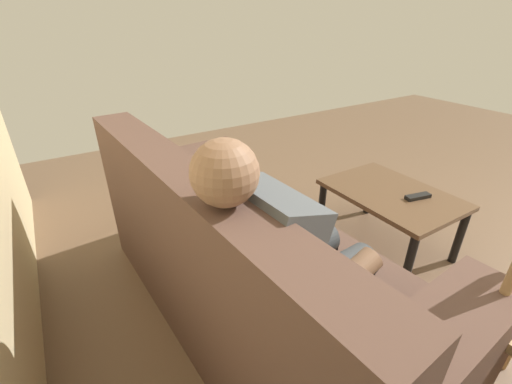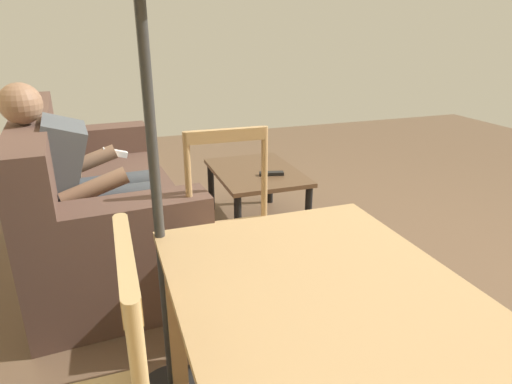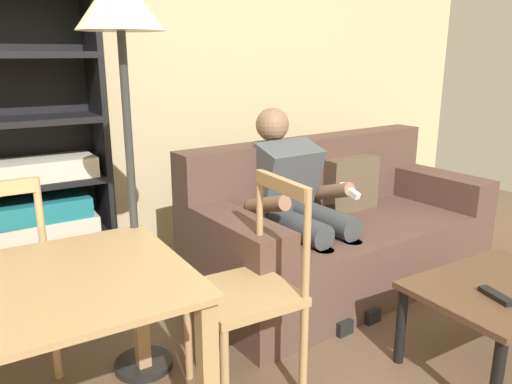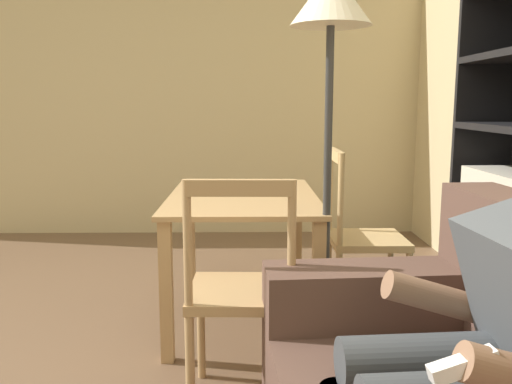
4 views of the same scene
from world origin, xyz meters
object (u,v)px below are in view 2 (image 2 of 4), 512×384
coffee_table (256,178)px  tv_remote (271,174)px  dining_table (333,338)px  couch (93,202)px  dining_chair_facing_couch (237,237)px  person_lounging (86,180)px

coffee_table → tv_remote: tv_remote is taller
coffee_table → dining_table: dining_table is taller
couch → coffee_table: (0.03, -1.13, 0.03)m
tv_remote → dining_table: bearing=-3.5°
dining_table → dining_chair_facing_couch: (0.93, -0.00, -0.13)m
dining_chair_facing_couch → coffee_table: bearing=-23.6°
couch → dining_table: couch is taller
tv_remote → dining_table: dining_table is taller
couch → coffee_table: couch is taller
tv_remote → dining_table: 1.96m
person_lounging → tv_remote: (0.22, -1.21, -0.16)m
coffee_table → dining_chair_facing_couch: bearing=156.4°
dining_chair_facing_couch → tv_remote: bearing=-29.7°
dining_table → dining_chair_facing_couch: 0.94m
person_lounging → coffee_table: 1.22m
dining_table → dining_chair_facing_couch: size_ratio=1.25×
tv_remote → dining_chair_facing_couch: bearing=-17.1°
dining_table → dining_chair_facing_couch: bearing=-0.0°
dining_chair_facing_couch → dining_table: bearing=180.0°
coffee_table → tv_remote: 0.17m
person_lounging → dining_chair_facing_couch: (-0.73, -0.66, -0.12)m
person_lounging → dining_table: bearing=-158.2°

